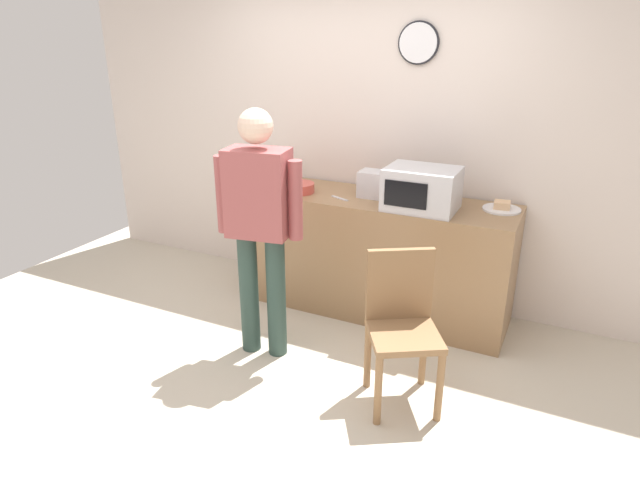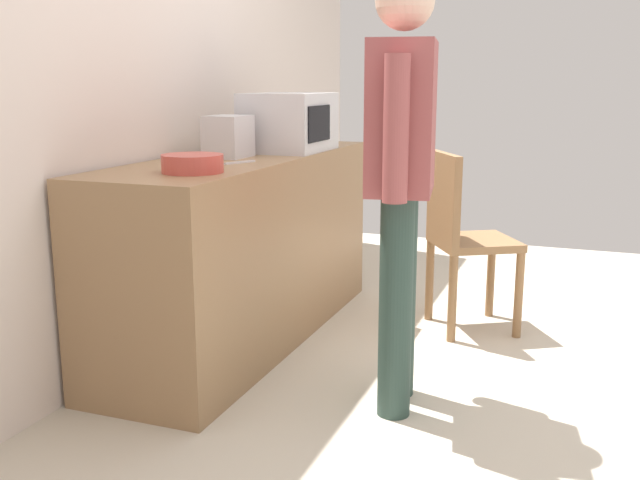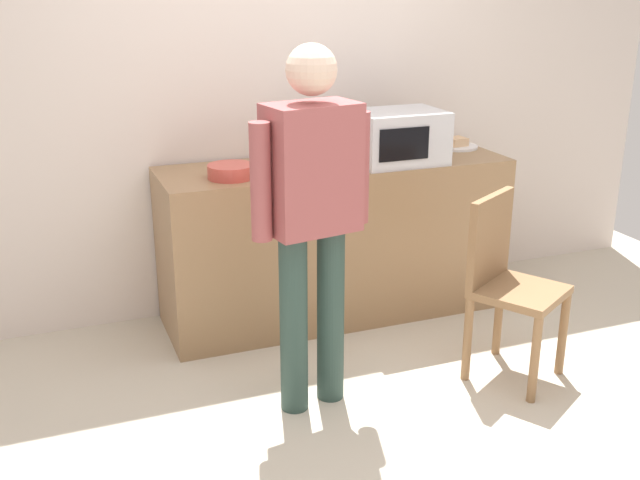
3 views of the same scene
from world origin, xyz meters
The scene contains 11 objects.
ground_plane centered at (0.00, 0.00, 0.00)m, with size 6.00×6.00×0.00m, color beige.
back_wall centered at (0.00, 1.60, 1.30)m, with size 5.40×0.13×2.60m.
kitchen_counter centered at (0.28, 1.22, 0.47)m, with size 2.04×0.62×0.93m, color #93704C.
microwave centered at (0.62, 1.11, 1.08)m, with size 0.50×0.39×0.30m.
sandwich_plate centered at (1.15, 1.34, 0.95)m, with size 0.27×0.27×0.07m.
salad_bowl centered at (-0.37, 1.11, 0.97)m, with size 0.25×0.25×0.07m, color #C64C42.
toaster centered at (0.21, 1.25, 1.03)m, with size 0.22×0.18×0.20m, color silver.
fork_utensil centered at (0.63, 1.49, 0.94)m, with size 0.17×0.02×0.01m, color silver.
spoon_utensil centered at (0.00, 1.09, 0.94)m, with size 0.17×0.02×0.01m, color silver.
person_standing centered at (-0.22, 0.29, 1.00)m, with size 0.58×0.30×1.70m.
wooden_chair centered at (0.80, 0.22, 0.52)m, with size 0.55×0.55×0.94m.
Camera 3 is at (-1.35, -2.74, 1.95)m, focal length 42.69 mm.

